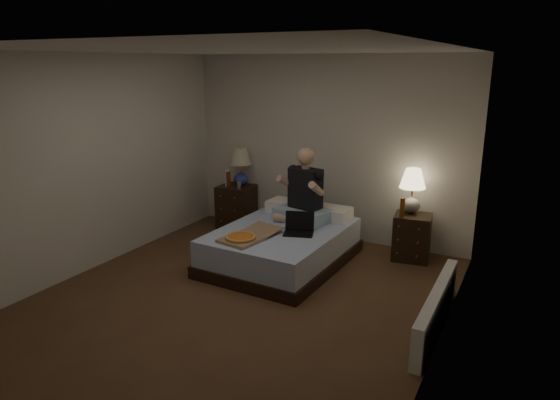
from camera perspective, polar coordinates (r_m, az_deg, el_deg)
The scene contains 19 objects.
floor at distance 5.34m, azimuth -4.58°, elevation -11.13°, with size 4.00×4.50×0.00m, color brown.
ceiling at distance 4.78m, azimuth -5.24°, elevation 16.75°, with size 4.00×4.50×0.00m, color white.
wall_back at distance 6.88m, azimuth 5.26°, elevation 5.88°, with size 4.00×2.50×0.00m, color white.
wall_front at distance 3.33m, azimuth -26.22°, elevation -6.18°, with size 4.00×2.50×0.00m, color white.
wall_left at distance 6.20m, azimuth -20.72°, elevation 3.89°, with size 4.50×2.50×0.00m, color white.
wall_right at distance 4.22m, azimuth 18.70°, elevation -1.02°, with size 4.50×2.50×0.00m, color white.
bed at distance 6.10m, azimuth 0.16°, elevation -5.32°, with size 1.34×1.79×0.45m, color #6181C3.
nightstand_left at distance 7.43m, azimuth -4.99°, elevation -0.76°, with size 0.49×0.44×0.64m, color black.
nightstand_right at distance 6.44m, azimuth 14.83°, elevation -4.12°, with size 0.44×0.40×0.57m, color black.
lamp_left at distance 7.31m, azimuth -4.51°, elevation 3.80°, with size 0.32×0.32×0.56m, color #2A3B9B, non-canonical shape.
lamp_right at distance 6.38m, azimuth 14.86°, elevation 1.02°, with size 0.32×0.32×0.56m, color gray, non-canonical shape.
water_bottle at distance 7.29m, azimuth -6.04°, elevation 2.48°, with size 0.07×0.07×0.25m, color silver.
soda_can at distance 7.20m, azimuth -4.71°, elevation 1.75°, with size 0.07×0.07×0.10m, color beige.
beer_bottle_left at distance 7.25m, azimuth -5.91°, elevation 2.34°, with size 0.06×0.06×0.23m, color #60240D.
beer_bottle_right at distance 6.24m, azimuth 13.80°, elevation -0.79°, with size 0.06×0.06×0.23m, color #63370E.
person at distance 6.20m, azimuth 2.64°, elevation 1.69°, with size 0.66×0.52×0.93m, color black, non-canonical shape.
laptop at distance 5.81m, azimuth 2.14°, elevation -2.80°, with size 0.34×0.28×0.24m, color black, non-canonical shape.
pizza_box at distance 5.62m, azimuth -4.54°, elevation -4.37°, with size 0.40×0.76×0.08m, color #A07E60, non-canonical shape.
radiator at distance 4.90m, azimuth 17.42°, elevation -11.83°, with size 0.10×1.60×0.40m, color white.
Camera 1 is at (2.58, -4.02, 2.39)m, focal length 32.00 mm.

